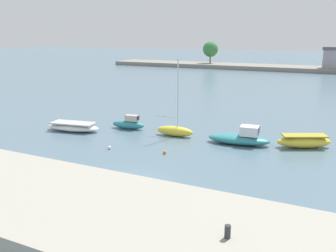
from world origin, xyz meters
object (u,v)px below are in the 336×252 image
at_px(moored_boat_0, 73,127).
at_px(moored_boat_2, 175,130).
at_px(moored_boat_4, 304,141).
at_px(mooring_buoy_3, 128,120).
at_px(mooring_bollard, 228,232).
at_px(moored_boat_3, 240,138).
at_px(moored_boat_1, 129,124).
at_px(mooring_buoy_1, 165,152).
at_px(mooring_buoy_2, 109,147).

height_order(moored_boat_0, moored_boat_2, moored_boat_2).
height_order(moored_boat_4, mooring_buoy_3, moored_boat_4).
bearing_deg(moored_boat_2, mooring_buoy_3, 152.99).
height_order(mooring_bollard, moored_boat_2, moored_boat_2).
distance_m(moored_boat_3, moored_boat_4, 5.18).
xyz_separation_m(moored_boat_1, moored_boat_3, (11.44, -0.27, 0.04)).
relative_size(mooring_buoy_1, mooring_buoy_3, 0.83).
height_order(moored_boat_0, mooring_buoy_2, moored_boat_0).
relative_size(mooring_bollard, mooring_buoy_3, 1.51).
bearing_deg(mooring_buoy_2, moored_boat_4, 28.44).
distance_m(moored_boat_0, moored_boat_2, 10.03).
distance_m(mooring_buoy_1, mooring_buoy_3, 12.06).
height_order(mooring_bollard, mooring_buoy_1, mooring_bollard).
xyz_separation_m(moored_boat_2, moored_boat_4, (11.15, 1.53, -0.00)).
height_order(moored_boat_0, moored_boat_1, moored_boat_1).
bearing_deg(moored_boat_2, moored_boat_4, 4.54).
xyz_separation_m(moored_boat_3, mooring_buoy_2, (-9.16, -6.24, -0.41)).
bearing_deg(mooring_buoy_3, moored_boat_1, -56.31).
distance_m(moored_boat_4, mooring_buoy_3, 18.33).
distance_m(moored_boat_3, mooring_buoy_3, 13.61).
bearing_deg(mooring_buoy_3, moored_boat_4, -5.01).
height_order(mooring_bollard, moored_boat_3, mooring_bollard).
distance_m(moored_boat_0, moored_boat_4, 21.23).
relative_size(moored_boat_1, moored_boat_3, 0.64).
distance_m(mooring_bollard, mooring_buoy_3, 28.32).
relative_size(mooring_bollard, moored_boat_4, 0.11).
bearing_deg(moored_boat_3, mooring_buoy_1, -137.08).
bearing_deg(mooring_bollard, mooring_buoy_2, 138.63).
bearing_deg(moored_boat_2, mooring_bollard, -62.44).
bearing_deg(mooring_buoy_3, moored_boat_2, -23.74).
bearing_deg(mooring_buoy_2, moored_boat_2, 63.92).
bearing_deg(moored_boat_2, mooring_buoy_1, -75.96).
bearing_deg(mooring_buoy_2, moored_boat_1, 109.24).
xyz_separation_m(moored_boat_0, moored_boat_1, (4.37, 3.11, 0.11)).
height_order(mooring_bollard, moored_boat_0, mooring_bollard).
relative_size(moored_boat_1, mooring_buoy_2, 12.41).
height_order(moored_boat_1, moored_boat_3, moored_boat_3).
relative_size(moored_boat_3, mooring_buoy_1, 19.70).
distance_m(mooring_bollard, moored_boat_4, 20.11).
xyz_separation_m(moored_boat_1, moored_boat_4, (16.42, 1.15, 0.02)).
relative_size(mooring_bollard, moored_boat_3, 0.09).
distance_m(moored_boat_1, mooring_buoy_2, 6.91).
distance_m(moored_boat_0, mooring_buoy_2, 7.47).
relative_size(mooring_bollard, moored_boat_1, 0.14).
height_order(moored_boat_4, mooring_buoy_1, moored_boat_4).
xyz_separation_m(mooring_buoy_1, mooring_buoy_2, (-4.62, -0.94, 0.00)).
height_order(moored_boat_0, moored_boat_4, moored_boat_4).
bearing_deg(moored_boat_4, mooring_bollard, -117.18).
bearing_deg(mooring_buoy_1, mooring_bollard, -54.70).
relative_size(moored_boat_0, moored_boat_4, 1.21).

